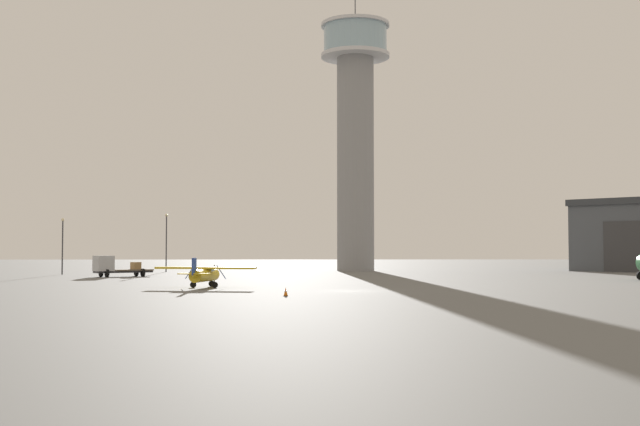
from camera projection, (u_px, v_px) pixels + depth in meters
ground_plane at (352, 291)px, 64.62m from camera, size 400.00×400.00×0.00m
control_tower at (355, 123)px, 125.58m from camera, size 10.87×10.87×43.30m
airplane_yellow at (204, 274)px, 69.99m from camera, size 9.08×7.10×2.67m
truck_flatbed_silver at (114, 267)px, 97.55m from camera, size 7.17×5.86×2.61m
light_post_west at (63, 240)px, 106.97m from camera, size 0.44×0.44×7.60m
light_post_east at (166, 237)px, 118.99m from camera, size 0.44×0.44×8.74m
traffic_cone_near_left at (286, 292)px, 57.56m from camera, size 0.36×0.36×0.63m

